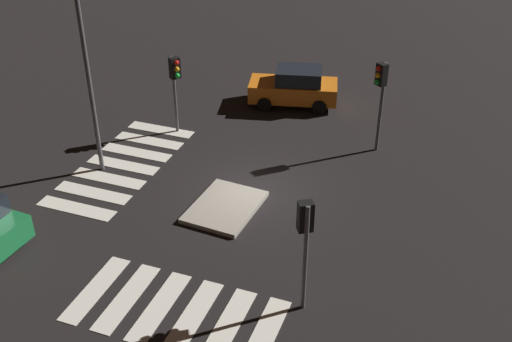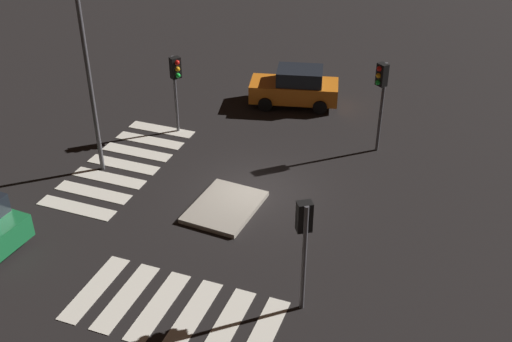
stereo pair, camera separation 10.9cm
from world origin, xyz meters
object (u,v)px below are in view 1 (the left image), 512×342
object	(u,v)px
traffic_island	(225,207)
traffic_light_west	(381,86)
car_orange	(294,87)
traffic_light_south	(175,76)
street_lamp	(83,41)
traffic_light_north	(305,229)

from	to	relation	value
traffic_island	traffic_light_west	size ratio (longest dim) A/B	0.79
traffic_island	car_orange	distance (m)	9.87
traffic_island	traffic_light_south	world-z (taller)	traffic_light_south
car_orange	street_lamp	xyz separation A→B (m)	(8.94, -5.69, 4.68)
traffic_island	street_lamp	world-z (taller)	street_lamp
car_orange	traffic_island	bearing A→B (deg)	78.26
traffic_light_west	traffic_light_north	bearing A→B (deg)	35.62
traffic_light_north	street_lamp	xyz separation A→B (m)	(-4.82, -10.23, 2.74)
car_orange	traffic_light_north	bearing A→B (deg)	94.69
car_orange	traffic_light_south	xyz separation A→B (m)	(4.81, -4.13, 1.86)
traffic_light_south	traffic_light_west	xyz separation A→B (m)	(-1.46, 8.89, 0.31)
car_orange	traffic_light_north	distance (m)	14.61
traffic_island	traffic_light_south	xyz separation A→B (m)	(-5.02, -4.45, 2.72)
traffic_light_south	car_orange	bearing A→B (deg)	83.72
street_lamp	traffic_light_west	bearing A→B (deg)	118.11
traffic_light_north	traffic_light_west	bearing A→B (deg)	-34.21
traffic_light_west	street_lamp	world-z (taller)	street_lamp
traffic_light_north	traffic_light_west	distance (m)	10.40
traffic_light_north	street_lamp	size ratio (longest dim) A/B	0.46
car_orange	traffic_light_south	bearing A→B (deg)	35.78
traffic_island	traffic_light_north	world-z (taller)	traffic_light_north
traffic_light_south	street_lamp	bearing A→B (deg)	-76.34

